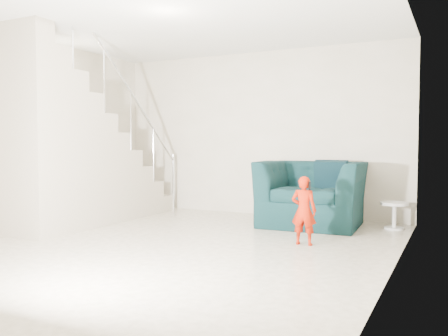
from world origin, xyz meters
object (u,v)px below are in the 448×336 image
at_px(staircase, 71,160).
at_px(armchair, 312,193).
at_px(side_table, 394,211).
at_px(toddler, 304,210).

bearing_deg(staircase, armchair, 25.88).
height_order(armchair, staircase, staircase).
distance_m(armchair, side_table, 1.15).
bearing_deg(toddler, armchair, -80.68).
xyz_separation_m(armchair, toddler, (0.28, -1.34, -0.06)).
height_order(armchair, toddler, armchair).
relative_size(armchair, toddler, 1.77).
bearing_deg(armchair, toddler, -80.64).
distance_m(toddler, side_table, 1.75).
bearing_deg(armchair, side_table, 7.15).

